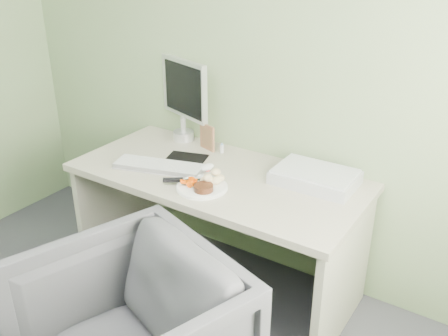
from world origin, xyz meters
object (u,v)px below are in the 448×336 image
Objects in this scene: monitor at (184,95)px; scanner at (315,178)px; plate at (202,187)px; desk at (217,203)px.

scanner is at bearing 10.18° from monitor.
scanner reaches higher than plate.
plate is at bearing -27.86° from monitor.
monitor is (-0.48, 0.50, 0.28)m from plate.
scanner is at bearing 20.40° from desk.
desk is 3.18× the size of monitor.
desk is 3.80× the size of scanner.
monitor is at bearing 171.42° from scanner.
desk is at bearing -16.73° from monitor.
scanner is (0.46, 0.37, 0.03)m from plate.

